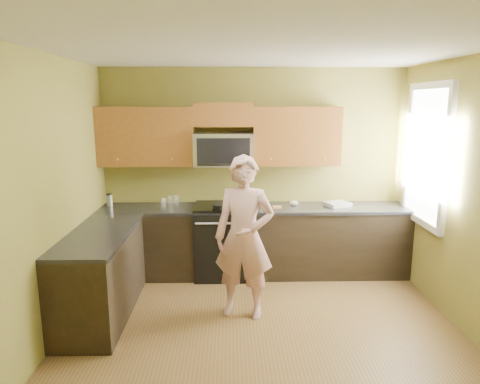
{
  "coord_description": "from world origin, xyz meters",
  "views": [
    {
      "loc": [
        -0.32,
        -3.75,
        2.24
      ],
      "look_at": [
        -0.2,
        1.3,
        1.2
      ],
      "focal_mm": 32.27,
      "sensor_mm": 36.0,
      "label": 1
    }
  ],
  "objects_px": {
    "microwave": "(224,165)",
    "butter_tub": "(246,210)",
    "woman": "(244,237)",
    "stove": "(224,240)",
    "travel_mug": "(110,206)",
    "frying_pan": "(222,208)"
  },
  "relations": [
    {
      "from": "microwave",
      "to": "butter_tub",
      "type": "xyz_separation_m",
      "value": [
        0.28,
        -0.25,
        -0.53
      ]
    },
    {
      "from": "butter_tub",
      "to": "woman",
      "type": "bearing_deg",
      "value": -93.0
    },
    {
      "from": "stove",
      "to": "travel_mug",
      "type": "height_order",
      "value": "travel_mug"
    },
    {
      "from": "frying_pan",
      "to": "butter_tub",
      "type": "distance_m",
      "value": 0.3
    },
    {
      "from": "stove",
      "to": "frying_pan",
      "type": "distance_m",
      "value": 0.5
    },
    {
      "from": "woman",
      "to": "butter_tub",
      "type": "bearing_deg",
      "value": 100.44
    },
    {
      "from": "microwave",
      "to": "butter_tub",
      "type": "relative_size",
      "value": 6.7
    },
    {
      "from": "frying_pan",
      "to": "travel_mug",
      "type": "height_order",
      "value": "travel_mug"
    },
    {
      "from": "butter_tub",
      "to": "microwave",
      "type": "bearing_deg",
      "value": 137.8
    },
    {
      "from": "microwave",
      "to": "butter_tub",
      "type": "distance_m",
      "value": 0.65
    },
    {
      "from": "stove",
      "to": "microwave",
      "type": "distance_m",
      "value": 0.98
    },
    {
      "from": "woman",
      "to": "frying_pan",
      "type": "distance_m",
      "value": 0.99
    },
    {
      "from": "frying_pan",
      "to": "butter_tub",
      "type": "relative_size",
      "value": 3.87
    },
    {
      "from": "stove",
      "to": "butter_tub",
      "type": "height_order",
      "value": "butter_tub"
    },
    {
      "from": "woman",
      "to": "travel_mug",
      "type": "distance_m",
      "value": 2.12
    },
    {
      "from": "travel_mug",
      "to": "microwave",
      "type": "bearing_deg",
      "value": -0.02
    },
    {
      "from": "butter_tub",
      "to": "travel_mug",
      "type": "xyz_separation_m",
      "value": [
        -1.78,
        0.25,
        0.0
      ]
    },
    {
      "from": "woman",
      "to": "butter_tub",
      "type": "relative_size",
      "value": 15.22
    },
    {
      "from": "microwave",
      "to": "woman",
      "type": "relative_size",
      "value": 0.44
    },
    {
      "from": "microwave",
      "to": "frying_pan",
      "type": "bearing_deg",
      "value": -93.92
    },
    {
      "from": "microwave",
      "to": "woman",
      "type": "bearing_deg",
      "value": -79.56
    },
    {
      "from": "stove",
      "to": "travel_mug",
      "type": "xyz_separation_m",
      "value": [
        -1.5,
        0.13,
        0.45
      ]
    }
  ]
}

